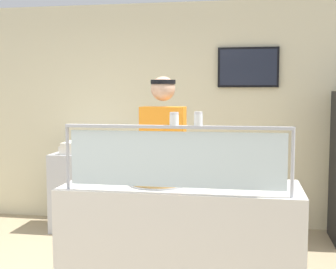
% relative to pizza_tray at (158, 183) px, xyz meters
% --- Properties ---
extents(shop_rear_unit, '(6.12, 0.13, 2.70)m').
position_rel_pizza_tray_xyz_m(shop_rear_unit, '(0.17, 2.35, 0.39)').
color(shop_rear_unit, beige).
rests_on(shop_rear_unit, ground).
extents(serving_counter, '(1.72, 0.69, 0.95)m').
position_rel_pizza_tray_xyz_m(serving_counter, '(0.17, 0.03, -0.49)').
color(serving_counter, silver).
rests_on(serving_counter, ground).
extents(sneeze_guard, '(1.54, 0.06, 0.46)m').
position_rel_pizza_tray_xyz_m(sneeze_guard, '(0.17, -0.25, 0.27)').
color(sneeze_guard, '#B2B5BC').
rests_on(sneeze_guard, serving_counter).
extents(pizza_tray, '(0.42, 0.42, 0.04)m').
position_rel_pizza_tray_xyz_m(pizza_tray, '(0.00, 0.00, 0.00)').
color(pizza_tray, '#9EA0A8').
rests_on(pizza_tray, serving_counter).
extents(pizza_server, '(0.13, 0.29, 0.01)m').
position_rel_pizza_tray_xyz_m(pizza_server, '(0.02, -0.02, 0.02)').
color(pizza_server, '#ADAFB7').
rests_on(pizza_server, pizza_tray).
extents(parmesan_shaker, '(0.06, 0.06, 0.09)m').
position_rel_pizza_tray_xyz_m(parmesan_shaker, '(0.16, -0.25, 0.48)').
color(parmesan_shaker, white).
rests_on(parmesan_shaker, sneeze_guard).
extents(pepper_flake_shaker, '(0.06, 0.06, 0.09)m').
position_rel_pizza_tray_xyz_m(pepper_flake_shaker, '(0.32, -0.25, 0.48)').
color(pepper_flake_shaker, white).
rests_on(pepper_flake_shaker, sneeze_guard).
extents(worker_figure, '(0.41, 0.50, 1.76)m').
position_rel_pizza_tray_xyz_m(worker_figure, '(-0.08, 0.64, 0.04)').
color(worker_figure, '#23232D').
rests_on(worker_figure, ground).
extents(prep_shelf, '(0.70, 0.55, 0.91)m').
position_rel_pizza_tray_xyz_m(prep_shelf, '(-1.26, 1.86, -0.51)').
color(prep_shelf, '#B7BABF').
rests_on(prep_shelf, ground).
extents(pizza_box_stack, '(0.47, 0.46, 0.14)m').
position_rel_pizza_tray_xyz_m(pizza_box_stack, '(-1.25, 1.86, 0.01)').
color(pizza_box_stack, silver).
rests_on(pizza_box_stack, prep_shelf).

